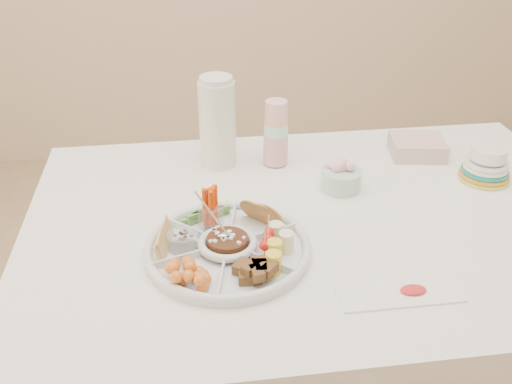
{
  "coord_description": "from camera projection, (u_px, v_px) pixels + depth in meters",
  "views": [
    {
      "loc": [
        -0.34,
        -1.21,
        1.55
      ],
      "look_at": [
        -0.18,
        -0.03,
        0.86
      ],
      "focal_mm": 40.0,
      "sensor_mm": 36.0,
      "label": 1
    }
  ],
  "objects": [
    {
      "name": "granola_chunks",
      "position": [
        252.0,
        273.0,
        1.21
      ],
      "size": [
        0.14,
        0.14,
        0.05
      ],
      "primitive_type": null,
      "rotation": [
        0.0,
        0.0,
        0.32
      ],
      "color": "brown",
      "rests_on": "party_tray"
    },
    {
      "name": "napkin_stack",
      "position": [
        417.0,
        147.0,
        1.77
      ],
      "size": [
        0.18,
        0.16,
        0.05
      ],
      "primitive_type": "cube",
      "rotation": [
        0.0,
        0.0,
        -0.17
      ],
      "color": "#D4A8A6",
      "rests_on": "dining_table"
    },
    {
      "name": "tortillas",
      "position": [
        259.0,
        213.0,
        1.4
      ],
      "size": [
        0.12,
        0.12,
        0.06
      ],
      "primitive_type": null,
      "rotation": [
        0.0,
        0.0,
        0.32
      ],
      "color": "#995825",
      "rests_on": "party_tray"
    },
    {
      "name": "carrot_cucumber",
      "position": [
        206.0,
        204.0,
        1.4
      ],
      "size": [
        0.15,
        0.15,
        0.11
      ],
      "primitive_type": null,
      "rotation": [
        0.0,
        0.0,
        0.32
      ],
      "color": "#E13C00",
      "rests_on": "party_tray"
    },
    {
      "name": "bean_dip",
      "position": [
        228.0,
        243.0,
        1.32
      ],
      "size": [
        0.12,
        0.12,
        0.04
      ],
      "primitive_type": "cylinder",
      "rotation": [
        0.0,
        0.0,
        0.32
      ],
      "color": "black",
      "rests_on": "party_tray"
    },
    {
      "name": "banana_tomato",
      "position": [
        284.0,
        235.0,
        1.29
      ],
      "size": [
        0.14,
        0.14,
        0.09
      ],
      "primitive_type": null,
      "rotation": [
        0.0,
        0.0,
        0.32
      ],
      "color": "#FFF19B",
      "rests_on": "party_tray"
    },
    {
      "name": "party_tray",
      "position": [
        228.0,
        246.0,
        1.32
      ],
      "size": [
        0.48,
        0.48,
        0.04
      ],
      "primitive_type": "cylinder",
      "rotation": [
        0.0,
        0.0,
        0.32
      ],
      "color": "white",
      "rests_on": "dining_table"
    },
    {
      "name": "dining_table",
      "position": [
        315.0,
        325.0,
        1.66
      ],
      "size": [
        1.52,
        1.02,
        0.76
      ],
      "primitive_type": "cube",
      "color": "white",
      "rests_on": "floor"
    },
    {
      "name": "flower_bowl",
      "position": [
        341.0,
        175.0,
        1.57
      ],
      "size": [
        0.12,
        0.12,
        0.08
      ],
      "primitive_type": "cylinder",
      "rotation": [
        0.0,
        0.0,
        0.08
      ],
      "color": "#9CBEAD",
      "rests_on": "dining_table"
    },
    {
      "name": "plate_stack",
      "position": [
        486.0,
        165.0,
        1.62
      ],
      "size": [
        0.16,
        0.16,
        0.09
      ],
      "primitive_type": "cylinder",
      "rotation": [
        0.0,
        0.0,
        0.16
      ],
      "color": "#EFC160",
      "rests_on": "dining_table"
    },
    {
      "name": "cup_stack",
      "position": [
        276.0,
        133.0,
        1.68
      ],
      "size": [
        0.09,
        0.09,
        0.2
      ],
      "primitive_type": "cylinder",
      "rotation": [
        0.0,
        0.0,
        -0.24
      ],
      "color": "#BDBDBD",
      "rests_on": "dining_table"
    },
    {
      "name": "placemat",
      "position": [
        399.0,
        293.0,
        1.2
      ],
      "size": [
        0.27,
        0.09,
        0.01
      ],
      "primitive_type": "cube",
      "rotation": [
        0.0,
        0.0,
        -0.0
      ],
      "color": "white",
      "rests_on": "dining_table"
    },
    {
      "name": "pita_raisins",
      "position": [
        172.0,
        236.0,
        1.32
      ],
      "size": [
        0.13,
        0.13,
        0.05
      ],
      "primitive_type": null,
      "rotation": [
        0.0,
        0.0,
        0.32
      ],
      "color": "#B67E4E",
      "rests_on": "party_tray"
    },
    {
      "name": "cherries",
      "position": [
        191.0,
        270.0,
        1.22
      ],
      "size": [
        0.15,
        0.15,
        0.05
      ],
      "primitive_type": null,
      "rotation": [
        0.0,
        0.0,
        0.32
      ],
      "color": "#CF650E",
      "rests_on": "party_tray"
    },
    {
      "name": "thermos",
      "position": [
        217.0,
        121.0,
        1.66
      ],
      "size": [
        0.13,
        0.13,
        0.28
      ],
      "primitive_type": "cylinder",
      "rotation": [
        0.0,
        0.0,
        0.21
      ],
      "color": "silver",
      "rests_on": "dining_table"
    }
  ]
}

